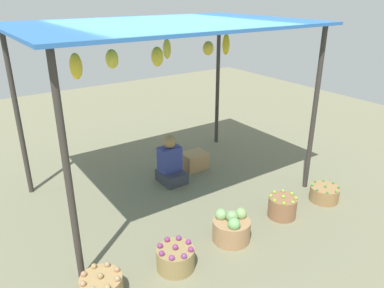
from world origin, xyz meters
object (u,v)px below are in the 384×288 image
object	(u,v)px
basket_cabbages	(231,228)
basket_limes	(282,207)
wooden_crate_near_vendor	(194,161)
basket_potatoes	(102,287)
basket_green_chilies	(324,193)
basket_purple_onions	(175,258)
vendor_person	(170,164)

from	to	relation	value
basket_cabbages	basket_limes	distance (m)	0.90
wooden_crate_near_vendor	basket_potatoes	bearing A→B (deg)	-142.32
basket_green_chilies	basket_purple_onions	bearing A→B (deg)	179.84
basket_potatoes	vendor_person	bearing A→B (deg)	42.63
basket_green_chilies	wooden_crate_near_vendor	distance (m)	2.15
vendor_person	basket_cabbages	world-z (taller)	vendor_person
basket_cabbages	basket_limes	world-z (taller)	basket_cabbages
basket_limes	basket_green_chilies	distance (m)	0.82
basket_green_chilies	basket_limes	bearing A→B (deg)	175.99
basket_purple_onions	basket_green_chilies	size ratio (longest dim) A/B	1.02
vendor_person	basket_green_chilies	size ratio (longest dim) A/B	1.91
basket_potatoes	basket_cabbages	size ratio (longest dim) A/B	0.92
basket_potatoes	basket_purple_onions	world-z (taller)	basket_purple_onions
basket_potatoes	basket_limes	size ratio (longest dim) A/B	1.12
basket_purple_onions	basket_green_chilies	distance (m)	2.54
wooden_crate_near_vendor	vendor_person	bearing A→B (deg)	-163.30
basket_purple_onions	basket_green_chilies	world-z (taller)	basket_purple_onions
vendor_person	wooden_crate_near_vendor	distance (m)	0.62
vendor_person	wooden_crate_near_vendor	bearing A→B (deg)	16.70
basket_purple_onions	basket_cabbages	xyz separation A→B (m)	(0.83, 0.04, 0.04)
basket_potatoes	basket_purple_onions	bearing A→B (deg)	-4.08
basket_cabbages	basket_green_chilies	distance (m)	1.71
basket_green_chilies	wooden_crate_near_vendor	world-z (taller)	wooden_crate_near_vendor
basket_cabbages	basket_limes	size ratio (longest dim) A/B	1.22
vendor_person	basket_green_chilies	distance (m)	2.33
vendor_person	wooden_crate_near_vendor	world-z (taller)	vendor_person
basket_potatoes	basket_limes	world-z (taller)	basket_limes
vendor_person	basket_cabbages	xyz separation A→B (m)	(-0.18, -1.71, -0.13)
basket_purple_onions	basket_cabbages	distance (m)	0.83
vendor_person	wooden_crate_near_vendor	size ratio (longest dim) A/B	1.91
basket_limes	vendor_person	bearing A→B (deg)	112.73
basket_limes	wooden_crate_near_vendor	distance (m)	1.87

